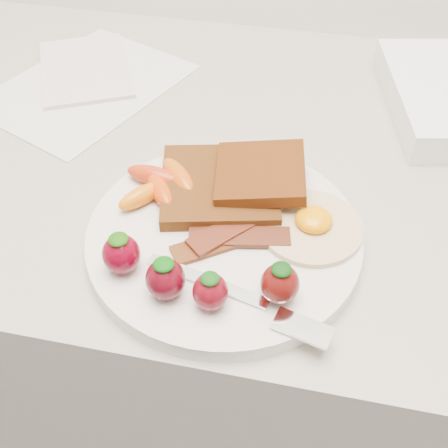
# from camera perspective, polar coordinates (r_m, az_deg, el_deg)

# --- Properties ---
(counter) EXTENTS (2.00, 0.60, 0.90)m
(counter) POSITION_cam_1_polar(r_m,az_deg,el_deg) (1.02, 2.52, -12.58)
(counter) COLOR gray
(counter) RESTS_ON ground
(plate) EXTENTS (0.27, 0.27, 0.02)m
(plate) POSITION_cam_1_polar(r_m,az_deg,el_deg) (0.56, 0.00, -1.36)
(plate) COLOR silver
(plate) RESTS_ON counter
(toast_lower) EXTENTS (0.14, 0.14, 0.01)m
(toast_lower) POSITION_cam_1_polar(r_m,az_deg,el_deg) (0.59, -0.47, 3.98)
(toast_lower) COLOR #462208
(toast_lower) RESTS_ON plate
(toast_upper) EXTENTS (0.10, 0.10, 0.02)m
(toast_upper) POSITION_cam_1_polar(r_m,az_deg,el_deg) (0.58, 3.73, 5.18)
(toast_upper) COLOR black
(toast_upper) RESTS_ON toast_lower
(fried_egg) EXTENTS (0.12, 0.12, 0.02)m
(fried_egg) POSITION_cam_1_polar(r_m,az_deg,el_deg) (0.55, 8.88, -0.08)
(fried_egg) COLOR #F9EBC3
(fried_egg) RESTS_ON plate
(bacon_strips) EXTENTS (0.11, 0.10, 0.01)m
(bacon_strips) POSITION_cam_1_polar(r_m,az_deg,el_deg) (0.54, 0.75, -1.13)
(bacon_strips) COLOR #310F03
(bacon_strips) RESTS_ON plate
(baby_carrots) EXTENTS (0.09, 0.09, 0.02)m
(baby_carrots) POSITION_cam_1_polar(r_m,az_deg,el_deg) (0.59, -6.53, 4.13)
(baby_carrots) COLOR #BA2E10
(baby_carrots) RESTS_ON plate
(strawberries) EXTENTS (0.18, 0.06, 0.04)m
(strawberries) POSITION_cam_1_polar(r_m,az_deg,el_deg) (0.49, -3.41, -5.22)
(strawberries) COLOR #600113
(strawberries) RESTS_ON plate
(fork) EXTENTS (0.18, 0.07, 0.00)m
(fork) POSITION_cam_1_polar(r_m,az_deg,el_deg) (0.49, 2.55, -7.85)
(fork) COLOR white
(fork) RESTS_ON plate
(paper_sheet) EXTENTS (0.28, 0.31, 0.00)m
(paper_sheet) POSITION_cam_1_polar(r_m,az_deg,el_deg) (0.80, -13.80, 13.43)
(paper_sheet) COLOR silver
(paper_sheet) RESTS_ON counter
(notepad) EXTENTS (0.18, 0.21, 0.01)m
(notepad) POSITION_cam_1_polar(r_m,az_deg,el_deg) (0.83, -13.92, 15.06)
(notepad) COLOR beige
(notepad) RESTS_ON paper_sheet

